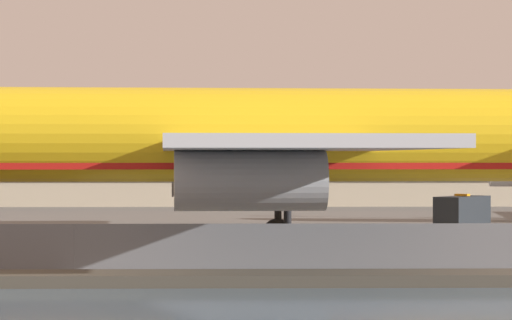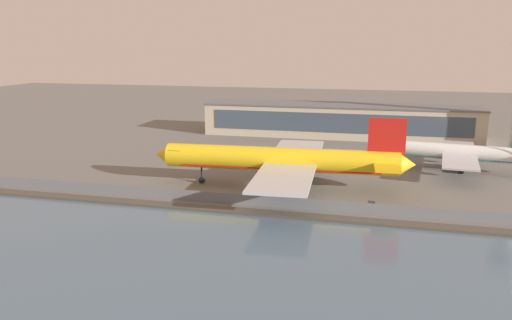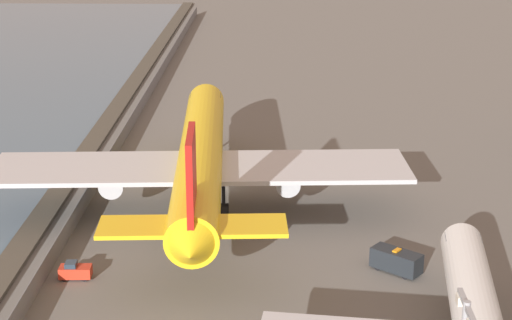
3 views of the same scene
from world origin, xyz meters
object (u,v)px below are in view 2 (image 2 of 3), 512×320
object	(u,v)px
ops_van	(364,164)
passenger_jet_white_teal	(454,153)
baggage_tug	(371,206)
cargo_jet_yellow	(284,160)

from	to	relation	value
ops_van	passenger_jet_white_teal	bearing A→B (deg)	9.44
baggage_tug	cargo_jet_yellow	bearing A→B (deg)	150.14
passenger_jet_white_teal	ops_van	xyz separation A→B (m)	(-21.79, -3.62, -3.42)
cargo_jet_yellow	baggage_tug	size ratio (longest dim) A/B	17.77
passenger_jet_white_teal	ops_van	distance (m)	22.35
baggage_tug	ops_van	distance (m)	32.62
baggage_tug	ops_van	xyz separation A→B (m)	(-2.45, 32.52, 0.47)
baggage_tug	ops_van	bearing A→B (deg)	94.31
cargo_jet_yellow	passenger_jet_white_teal	world-z (taller)	cargo_jet_yellow
cargo_jet_yellow	baggage_tug	xyz separation A→B (m)	(19.33, -11.10, -5.42)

